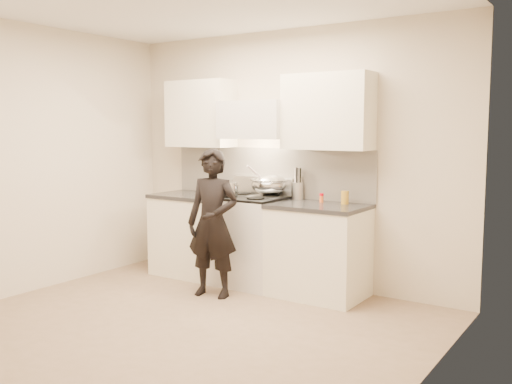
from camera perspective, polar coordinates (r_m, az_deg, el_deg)
ground_plane at (r=4.97m, az=-7.23°, el=-13.20°), size 4.00×4.00×0.00m
room_shell at (r=5.01m, az=-5.20°, el=5.63°), size 4.04×3.54×2.70m
stove at (r=6.11m, az=-0.68°, el=-4.81°), size 0.76×0.65×0.96m
counter_right at (r=5.70m, az=6.27°, el=-5.81°), size 0.92×0.67×0.92m
counter_left at (r=6.58m, az=-6.32°, el=-4.17°), size 0.82×0.67×0.92m
wok at (r=6.06m, az=1.36°, el=0.78°), size 0.41×0.51×0.33m
stock_pot at (r=6.01m, az=-2.79°, el=0.32°), size 0.29×0.23×0.14m
utensil_crock at (r=6.00m, az=4.19°, el=0.26°), size 0.12×0.12×0.33m
spice_jar at (r=5.76m, az=6.57°, el=-0.58°), size 0.04×0.04×0.09m
oil_glass at (r=5.67m, az=8.88°, el=-0.54°), size 0.07×0.07×0.13m
person at (r=5.63m, az=-4.34°, el=-3.12°), size 0.59×0.45×1.47m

